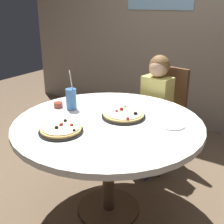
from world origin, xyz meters
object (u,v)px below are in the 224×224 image
at_px(chair_wooden, 162,111).
at_px(sauce_bowl, 58,105).
at_px(soda_cup, 71,99).
at_px(diner_child, 151,121).
at_px(dining_table, 108,133).
at_px(pizza_cheese, 61,130).
at_px(pizza_veggie, 124,115).
at_px(plate_small, 172,125).

height_order(chair_wooden, sauce_bowl, chair_wooden).
bearing_deg(sauce_bowl, soda_cup, 14.23).
height_order(chair_wooden, soda_cup, soda_cup).
bearing_deg(diner_child, chair_wooden, 82.29).
height_order(dining_table, diner_child, diner_child).
distance_m(chair_wooden, diner_child, 0.19).
distance_m(dining_table, chair_wooden, 0.92).
xyz_separation_m(soda_cup, sauce_bowl, (-0.11, -0.03, -0.06)).
xyz_separation_m(dining_table, chair_wooden, (0.01, 0.91, -0.13)).
xyz_separation_m(pizza_cheese, sauce_bowl, (-0.33, 0.32, 0.00)).
height_order(diner_child, soda_cup, diner_child).
bearing_deg(pizza_veggie, chair_wooden, 92.91).
bearing_deg(plate_small, pizza_veggie, -171.79).
relative_size(sauce_bowl, plate_small, 0.39).
height_order(diner_child, plate_small, diner_child).
height_order(soda_cup, sauce_bowl, soda_cup).
bearing_deg(diner_child, soda_cup, -117.05).
xyz_separation_m(chair_wooden, plate_small, (0.38, -0.74, 0.22)).
relative_size(chair_wooden, sauce_bowl, 13.57).
height_order(pizza_veggie, pizza_cheese, pizza_veggie).
relative_size(chair_wooden, plate_small, 5.28).
xyz_separation_m(pizza_veggie, pizza_cheese, (-0.20, -0.43, -0.00)).
bearing_deg(plate_small, diner_child, 125.98).
bearing_deg(diner_child, dining_table, -89.13).
bearing_deg(chair_wooden, sauce_bowl, -118.52).
bearing_deg(dining_table, pizza_veggie, 65.78).
distance_m(pizza_veggie, sauce_bowl, 0.54).
bearing_deg(sauce_bowl, pizza_cheese, -44.83).
bearing_deg(soda_cup, pizza_cheese, -58.71).
bearing_deg(plate_small, sauce_bowl, -169.92).
bearing_deg(sauce_bowl, chair_wooden, 61.48).
relative_size(pizza_veggie, pizza_cheese, 1.11).
height_order(soda_cup, plate_small, soda_cup).
xyz_separation_m(soda_cup, plate_small, (0.76, 0.13, -0.08)).
xyz_separation_m(diner_child, plate_small, (0.41, -0.56, 0.27)).
height_order(chair_wooden, plate_small, chair_wooden).
relative_size(diner_child, pizza_veggie, 3.45).
relative_size(soda_cup, plate_small, 1.70).
height_order(diner_child, sauce_bowl, diner_child).
distance_m(dining_table, soda_cup, 0.40).
relative_size(chair_wooden, pizza_veggie, 3.03).
bearing_deg(pizza_cheese, sauce_bowl, 135.17).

